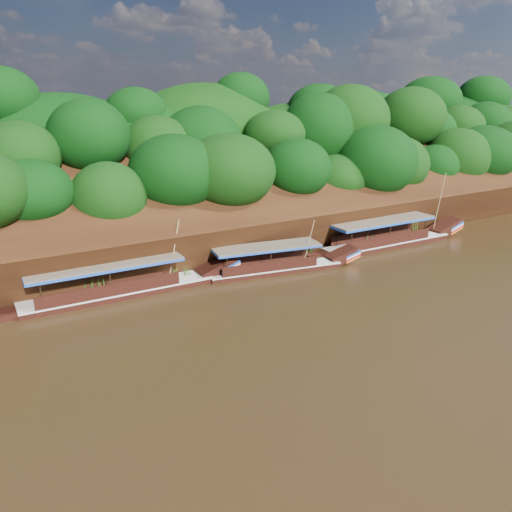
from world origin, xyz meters
The scene contains 6 objects.
ground centered at (0.00, 0.00, 0.00)m, with size 160.00×160.00×0.00m, color black.
riverbank centered at (-0.01, 22.73, 1.89)m, with size 120.00×30.06×19.40m.
boat_0 centered at (15.30, 7.63, 0.59)m, with size 16.10×2.92×7.02m.
boat_1 centered at (2.26, 6.98, 0.50)m, with size 12.95×4.02×4.60m.
boat_2 centered at (-9.51, 8.51, 0.56)m, with size 15.80×2.73×5.40m.
reeds centered at (-2.84, 9.40, 0.90)m, with size 49.14×2.40×2.07m.
Camera 1 is at (-18.81, -24.13, 13.43)m, focal length 35.00 mm.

